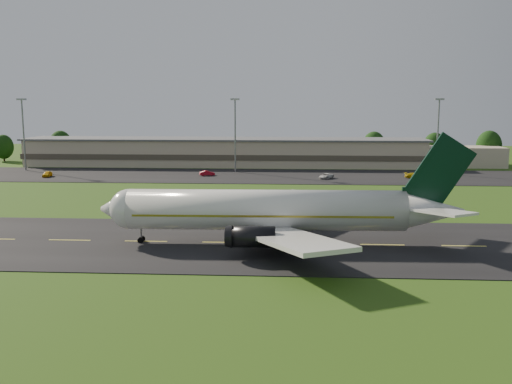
# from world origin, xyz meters

# --- Properties ---
(ground) EXTENTS (360.00, 360.00, 0.00)m
(ground) POSITION_xyz_m (0.00, 0.00, 0.00)
(ground) COLOR #244912
(ground) RESTS_ON ground
(taxiway) EXTENTS (220.00, 30.00, 0.10)m
(taxiway) POSITION_xyz_m (0.00, 0.00, 0.05)
(taxiway) COLOR black
(taxiway) RESTS_ON ground
(apron) EXTENTS (260.00, 30.00, 0.10)m
(apron) POSITION_xyz_m (0.00, 72.00, 0.05)
(apron) COLOR black
(apron) RESTS_ON ground
(airliner) EXTENTS (51.27, 42.17, 15.57)m
(airliner) POSITION_xyz_m (17.81, 0.02, 4.66)
(airliner) COLOR white
(airliner) RESTS_ON ground
(terminal) EXTENTS (145.00, 16.00, 8.40)m
(terminal) POSITION_xyz_m (6.40, 96.18, 3.99)
(terminal) COLOR tan
(terminal) RESTS_ON ground
(light_mast_west) EXTENTS (2.40, 1.20, 20.35)m
(light_mast_west) POSITION_xyz_m (-55.00, 80.00, 12.74)
(light_mast_west) COLOR gray
(light_mast_west) RESTS_ON ground
(light_mast_centre) EXTENTS (2.40, 1.20, 20.35)m
(light_mast_centre) POSITION_xyz_m (5.00, 80.00, 12.74)
(light_mast_centre) COLOR gray
(light_mast_centre) RESTS_ON ground
(light_mast_east) EXTENTS (2.40, 1.20, 20.35)m
(light_mast_east) POSITION_xyz_m (60.00, 80.00, 12.74)
(light_mast_east) COLOR gray
(light_mast_east) RESTS_ON ground
(tree_line) EXTENTS (195.42, 9.43, 10.55)m
(tree_line) POSITION_xyz_m (39.80, 105.87, 5.29)
(tree_line) COLOR black
(tree_line) RESTS_ON ground
(service_vehicle_a) EXTENTS (2.25, 4.52, 1.48)m
(service_vehicle_a) POSITION_xyz_m (-42.96, 66.60, 0.84)
(service_vehicle_a) COLOR yellow
(service_vehicle_a) RESTS_ON apron
(service_vehicle_b) EXTENTS (4.21, 2.56, 1.31)m
(service_vehicle_b) POSITION_xyz_m (-1.67, 71.41, 0.75)
(service_vehicle_b) COLOR #A50B1B
(service_vehicle_b) RESTS_ON apron
(service_vehicle_c) EXTENTS (4.35, 5.10, 1.30)m
(service_vehicle_c) POSITION_xyz_m (29.44, 67.45, 0.75)
(service_vehicle_c) COLOR silver
(service_vehicle_c) RESTS_ON apron
(service_vehicle_d) EXTENTS (5.06, 3.87, 1.37)m
(service_vehicle_d) POSITION_xyz_m (51.88, 69.20, 0.78)
(service_vehicle_d) COLOR gold
(service_vehicle_d) RESTS_ON apron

